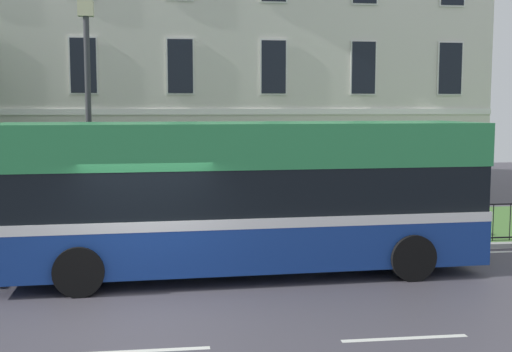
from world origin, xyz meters
TOP-DOWN VIEW (x-y plane):
  - ground_plane at (0.00, 1.10)m, footprint 60.00×56.00m
  - georgian_townhouse at (2.40, 16.01)m, footprint 19.40×10.07m
  - iron_verge_railing at (2.40, 4.40)m, footprint 14.39×0.04m
  - single_decker_bus at (1.99, 2.46)m, footprint 10.19×2.94m
  - street_lamp_post at (-1.49, 4.95)m, footprint 0.36×0.24m
  - litter_bin at (7.14, 5.14)m, footprint 0.47×0.47m

SIDE VIEW (x-z plane):
  - ground_plane at x=0.00m, z-range -0.11..0.07m
  - iron_verge_railing at x=2.40m, z-range 0.14..1.11m
  - litter_bin at x=7.14m, z-range 0.12..1.27m
  - single_decker_bus at x=1.99m, z-range 0.08..3.31m
  - street_lamp_post at x=-1.49m, z-range 0.60..6.52m
  - georgian_townhouse at x=2.40m, z-range 0.16..12.62m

